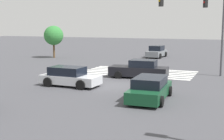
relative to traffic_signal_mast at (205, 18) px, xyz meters
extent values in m
plane|color=#47474C|center=(5.97, 5.97, -5.02)|extent=(150.87, 150.87, 0.00)
cube|color=silver|center=(5.97, -3.03, -5.02)|extent=(10.40, 0.60, 0.01)
cube|color=silver|center=(5.97, -2.08, -5.02)|extent=(10.40, 0.60, 0.01)
cube|color=silver|center=(5.97, -1.13, -5.02)|extent=(10.40, 0.60, 0.01)
cube|color=silver|center=(5.97, -0.18, -5.02)|extent=(10.40, 0.60, 0.01)
cube|color=silver|center=(5.97, 0.77, -5.02)|extent=(10.40, 0.60, 0.01)
cube|color=silver|center=(5.97, 1.72, -5.02)|extent=(10.40, 0.60, 0.01)
cylinder|color=#47474C|center=(-1.35, -1.35, -1.51)|extent=(0.18, 0.18, 7.02)
cube|color=black|center=(0.04, 0.04, 1.28)|extent=(0.40, 0.40, 0.84)
sphere|color=red|center=(0.15, 0.15, 1.28)|extent=(0.16, 0.16, 0.16)
cube|color=black|center=(3.05, 3.05, 1.28)|extent=(0.40, 0.40, 0.84)
sphere|color=gold|center=(3.16, 3.16, 1.28)|extent=(0.16, 0.16, 0.16)
cube|color=#144728|center=(2.06, 9.44, -4.51)|extent=(2.08, 4.68, 0.67)
cube|color=black|center=(2.06, 9.50, -3.89)|extent=(1.80, 2.66, 0.57)
cylinder|color=black|center=(3.08, 8.06, -4.71)|extent=(0.25, 0.63, 0.62)
cylinder|color=black|center=(1.17, 7.97, -4.71)|extent=(0.25, 0.63, 0.62)
cylinder|color=black|center=(2.95, 10.91, -4.71)|extent=(0.25, 0.63, 0.62)
cylinder|color=black|center=(1.04, 10.82, -4.71)|extent=(0.25, 0.63, 0.62)
cube|color=silver|center=(8.61, 7.58, -4.52)|extent=(4.40, 1.86, 0.61)
cube|color=black|center=(8.87, 7.58, -3.91)|extent=(2.49, 1.65, 0.62)
cylinder|color=black|center=(7.24, 6.68, -4.67)|extent=(0.70, 0.23, 0.69)
cylinder|color=black|center=(7.27, 8.52, -4.67)|extent=(0.70, 0.23, 0.69)
cylinder|color=black|center=(9.96, 6.64, -4.67)|extent=(0.70, 0.23, 0.69)
cylinder|color=black|center=(9.98, 8.48, -4.67)|extent=(0.70, 0.23, 0.69)
cube|color=gray|center=(7.77, -14.45, -4.46)|extent=(2.02, 4.49, 0.73)
cube|color=black|center=(7.76, -14.57, -3.75)|extent=(1.73, 2.19, 0.69)
cylinder|color=black|center=(6.90, -13.04, -4.67)|extent=(0.25, 0.71, 0.70)
cylinder|color=black|center=(8.76, -13.13, -4.67)|extent=(0.25, 0.71, 0.70)
cylinder|color=black|center=(6.78, -15.77, -4.67)|extent=(0.25, 0.71, 0.70)
cylinder|color=black|center=(8.63, -15.86, -4.67)|extent=(0.25, 0.71, 0.70)
cube|color=black|center=(5.06, 2.25, -4.46)|extent=(5.00, 2.14, 0.78)
cube|color=black|center=(4.66, 2.23, -3.77)|extent=(2.26, 1.76, 0.59)
cylinder|color=black|center=(6.51, 3.28, -4.71)|extent=(0.63, 0.26, 0.62)
cylinder|color=black|center=(6.63, 1.44, -4.71)|extent=(0.63, 0.26, 0.62)
cylinder|color=black|center=(3.48, 3.07, -4.71)|extent=(0.63, 0.26, 0.62)
cylinder|color=black|center=(3.61, 1.23, -4.71)|extent=(0.63, 0.26, 0.62)
cylinder|color=brown|center=(20.44, -8.59, -4.06)|extent=(0.26, 0.26, 1.91)
sphere|color=#337F38|center=(20.44, -8.59, -2.00)|extent=(2.60, 2.60, 2.60)
camera|label=1|loc=(-2.80, 27.28, -0.50)|focal=50.00mm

